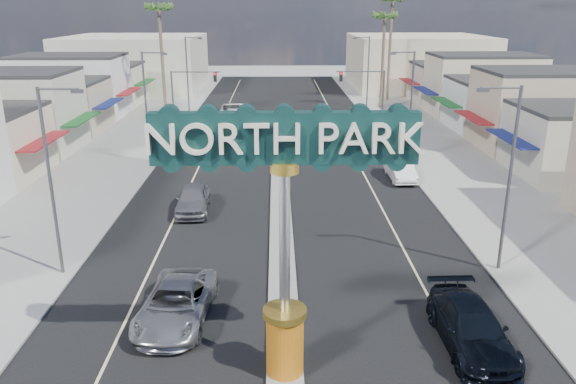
{
  "coord_description": "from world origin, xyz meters",
  "views": [
    {
      "loc": [
        -0.25,
        -14.71,
        12.32
      ],
      "look_at": [
        0.26,
        9.23,
        4.37
      ],
      "focal_mm": 35.0,
      "sensor_mm": 36.0,
      "label": 1
    }
  ],
  "objects_px": {
    "streetlight_r_near": "(507,171)",
    "palm_left_far": "(159,14)",
    "suv_left": "(176,303)",
    "car_parked_right": "(400,169)",
    "city_bus": "(234,130)",
    "palm_right_mid": "(385,21)",
    "streetlight_l_far": "(188,72)",
    "streetlight_l_near": "(53,174)",
    "gateway_sign": "(285,217)",
    "car_parked_left": "(193,199)",
    "traffic_signal_right": "(366,87)",
    "streetlight_r_far": "(367,71)",
    "palm_right_far": "(392,6)",
    "suv_right": "(471,327)",
    "streetlight_r_mid": "(409,101)",
    "traffic_signal_left": "(190,88)",
    "streetlight_l_mid": "(148,102)"
  },
  "relations": [
    {
      "from": "streetlight_l_mid",
      "to": "car_parked_left",
      "type": "bearing_deg",
      "value": -66.48
    },
    {
      "from": "traffic_signal_left",
      "to": "city_bus",
      "type": "height_order",
      "value": "traffic_signal_left"
    },
    {
      "from": "streetlight_l_near",
      "to": "palm_left_far",
      "type": "relative_size",
      "value": 0.69
    },
    {
      "from": "gateway_sign",
      "to": "car_parked_left",
      "type": "height_order",
      "value": "gateway_sign"
    },
    {
      "from": "streetlight_l_far",
      "to": "suv_left",
      "type": "relative_size",
      "value": 1.57
    },
    {
      "from": "streetlight_r_near",
      "to": "palm_right_mid",
      "type": "bearing_deg",
      "value": 86.81
    },
    {
      "from": "palm_right_mid",
      "to": "city_bus",
      "type": "bearing_deg",
      "value": -129.77
    },
    {
      "from": "streetlight_r_mid",
      "to": "palm_left_far",
      "type": "relative_size",
      "value": 0.69
    },
    {
      "from": "suv_right",
      "to": "streetlight_r_mid",
      "type": "bearing_deg",
      "value": 81.65
    },
    {
      "from": "streetlight_l_far",
      "to": "palm_right_mid",
      "type": "relative_size",
      "value": 0.74
    },
    {
      "from": "streetlight_l_near",
      "to": "city_bus",
      "type": "relative_size",
      "value": 0.74
    },
    {
      "from": "streetlight_r_near",
      "to": "palm_left_far",
      "type": "distance_m",
      "value": 46.8
    },
    {
      "from": "streetlight_r_far",
      "to": "palm_right_mid",
      "type": "xyz_separation_m",
      "value": [
        2.57,
        4.0,
        5.54
      ]
    },
    {
      "from": "traffic_signal_right",
      "to": "streetlight_r_far",
      "type": "bearing_deg",
      "value": 81.14
    },
    {
      "from": "palm_left_far",
      "to": "palm_right_mid",
      "type": "xyz_separation_m",
      "value": [
        26.0,
        6.0,
        -0.9
      ]
    },
    {
      "from": "streetlight_r_near",
      "to": "palm_right_mid",
      "type": "xyz_separation_m",
      "value": [
        2.57,
        46.0,
        5.54
      ]
    },
    {
      "from": "gateway_sign",
      "to": "streetlight_l_far",
      "type": "distance_m",
      "value": 51.1
    },
    {
      "from": "traffic_signal_left",
      "to": "city_bus",
      "type": "relative_size",
      "value": 0.5
    },
    {
      "from": "palm_left_far",
      "to": "car_parked_left",
      "type": "relative_size",
      "value": 2.67
    },
    {
      "from": "gateway_sign",
      "to": "suv_right",
      "type": "bearing_deg",
      "value": 12.84
    },
    {
      "from": "palm_right_mid",
      "to": "streetlight_l_far",
      "type": "bearing_deg",
      "value": -170.31
    },
    {
      "from": "streetlight_l_near",
      "to": "streetlight_l_far",
      "type": "relative_size",
      "value": 1.0
    },
    {
      "from": "streetlight_r_near",
      "to": "palm_right_far",
      "type": "relative_size",
      "value": 0.64
    },
    {
      "from": "traffic_signal_left",
      "to": "suv_right",
      "type": "relative_size",
      "value": 1.07
    },
    {
      "from": "car_parked_left",
      "to": "city_bus",
      "type": "relative_size",
      "value": 0.41
    },
    {
      "from": "streetlight_l_far",
      "to": "palm_right_far",
      "type": "xyz_separation_m",
      "value": [
        25.43,
        10.0,
        7.32
      ]
    },
    {
      "from": "suv_left",
      "to": "traffic_signal_right",
      "type": "bearing_deg",
      "value": 75.12
    },
    {
      "from": "streetlight_l_far",
      "to": "streetlight_r_far",
      "type": "distance_m",
      "value": 20.87
    },
    {
      "from": "palm_right_far",
      "to": "city_bus",
      "type": "xyz_separation_m",
      "value": [
        -19.11,
        -26.55,
        -10.7
      ]
    },
    {
      "from": "gateway_sign",
      "to": "car_parked_left",
      "type": "relative_size",
      "value": 1.86
    },
    {
      "from": "traffic_signal_left",
      "to": "streetlight_l_mid",
      "type": "distance_m",
      "value": 14.07
    },
    {
      "from": "traffic_signal_right",
      "to": "palm_right_mid",
      "type": "relative_size",
      "value": 0.5
    },
    {
      "from": "palm_left_far",
      "to": "traffic_signal_left",
      "type": "bearing_deg",
      "value": -57.57
    },
    {
      "from": "streetlight_l_near",
      "to": "car_parked_right",
      "type": "height_order",
      "value": "streetlight_l_near"
    },
    {
      "from": "traffic_signal_right",
      "to": "streetlight_l_near",
      "type": "distance_m",
      "value": 39.26
    },
    {
      "from": "streetlight_r_near",
      "to": "city_bus",
      "type": "distance_m",
      "value": 29.5
    },
    {
      "from": "streetlight_r_mid",
      "to": "palm_left_far",
      "type": "distance_m",
      "value": 31.47
    },
    {
      "from": "traffic_signal_left",
      "to": "gateway_sign",
      "type": "bearing_deg",
      "value": -77.67
    },
    {
      "from": "streetlight_r_near",
      "to": "palm_right_mid",
      "type": "height_order",
      "value": "palm_right_mid"
    },
    {
      "from": "streetlight_r_far",
      "to": "car_parked_right",
      "type": "bearing_deg",
      "value": -93.07
    },
    {
      "from": "streetlight_r_mid",
      "to": "car_parked_right",
      "type": "relative_size",
      "value": 1.91
    },
    {
      "from": "streetlight_r_mid",
      "to": "car_parked_right",
      "type": "height_order",
      "value": "streetlight_r_mid"
    },
    {
      "from": "streetlight_r_mid",
      "to": "city_bus",
      "type": "distance_m",
      "value": 15.89
    },
    {
      "from": "traffic_signal_right",
      "to": "streetlight_l_far",
      "type": "relative_size",
      "value": 0.67
    },
    {
      "from": "traffic_signal_right",
      "to": "suv_left",
      "type": "xyz_separation_m",
      "value": [
        -13.57,
        -38.3,
        -3.48
      ]
    },
    {
      "from": "suv_left",
      "to": "car_parked_right",
      "type": "xyz_separation_m",
      "value": [
        13.38,
        19.62,
        -0.02
      ]
    },
    {
      "from": "traffic_signal_left",
      "to": "streetlight_r_mid",
      "type": "height_order",
      "value": "streetlight_r_mid"
    },
    {
      "from": "streetlight_l_far",
      "to": "streetlight_r_far",
      "type": "bearing_deg",
      "value": 0.0
    },
    {
      "from": "streetlight_l_far",
      "to": "suv_right",
      "type": "xyz_separation_m",
      "value": [
        17.49,
        -48.41,
        -4.25
      ]
    },
    {
      "from": "streetlight_r_near",
      "to": "palm_right_far",
      "type": "distance_m",
      "value": 52.71
    }
  ]
}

